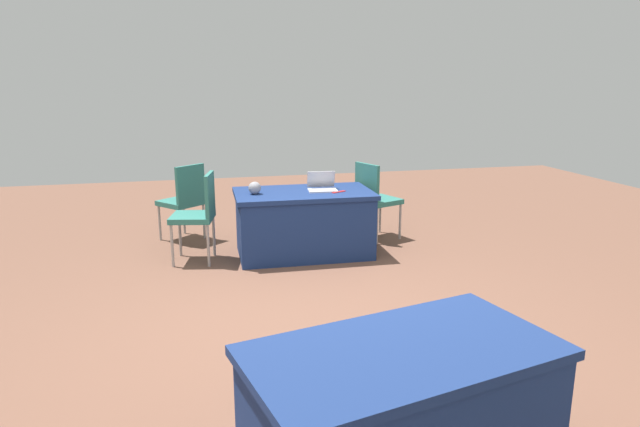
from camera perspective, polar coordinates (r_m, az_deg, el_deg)
The scene contains 9 objects.
ground_plane at distance 4.52m, azimuth -1.44°, elevation -11.75°, with size 14.40×14.40×0.00m, color brown.
table_foreground at distance 6.22m, azimuth -1.69°, elevation -0.97°, with size 1.55×0.91×0.73m.
table_mid_left at distance 2.84m, azimuth 8.38°, elevation -20.12°, with size 1.61×1.08×0.73m.
chair_near_front at distance 6.92m, azimuth -13.88°, elevation 1.64°, with size 0.62×0.62×0.95m.
chair_tucked_left at distance 6.81m, azimuth 5.68°, elevation 1.85°, with size 0.57×0.57×0.96m.
chair_by_pillar at distance 6.07m, azimuth -12.46°, elevation 0.27°, with size 0.52×0.52×0.98m.
laptop_silver at distance 6.19m, azimuth 0.22°, elevation 2.78°, with size 0.35×0.32×0.21m.
yarn_ball at distance 6.02m, azimuth -6.78°, elevation 2.65°, with size 0.14×0.14×0.14m, color gray.
scissors_red at distance 6.09m, azimuth 1.97°, elevation 2.26°, with size 0.18×0.04×0.01m, color red.
Camera 1 is at (0.85, 3.99, 1.94)m, focal length 30.89 mm.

